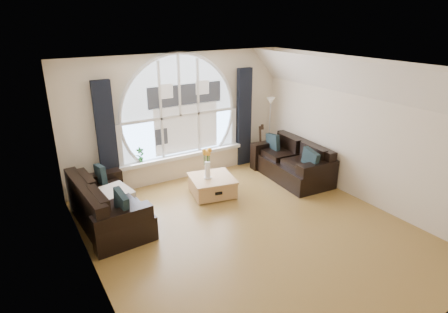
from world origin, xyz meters
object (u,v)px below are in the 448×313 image
coffee_chest (212,185)px  vase_flowers (207,160)px  floor_lamp (269,130)px  sofa_left (109,203)px  guitar (259,145)px  sofa_right (291,161)px  potted_plant (140,155)px

coffee_chest → vase_flowers: size_ratio=1.19×
floor_lamp → sofa_left: bearing=-167.1°
sofa_left → guitar: size_ratio=1.75×
sofa_left → coffee_chest: sofa_left is taller
sofa_right → guitar: guitar is taller
coffee_chest → guitar: size_ratio=0.79×
coffee_chest → guitar: 1.88m
sofa_left → potted_plant: bearing=46.2°
sofa_right → vase_flowers: bearing=178.3°
vase_flowers → potted_plant: size_ratio=2.20×
floor_lamp → sofa_right: bearing=-100.4°
sofa_right → potted_plant: 3.25m
floor_lamp → guitar: 0.49m
sofa_right → coffee_chest: 1.92m
sofa_left → floor_lamp: size_ratio=1.16×
coffee_chest → floor_lamp: size_ratio=0.52×
vase_flowers → potted_plant: (-0.98, 1.09, -0.05)m
vase_flowers → guitar: bearing=22.5°
floor_lamp → potted_plant: 3.17m
guitar → potted_plant: size_ratio=3.33×
coffee_chest → potted_plant: potted_plant is taller
potted_plant → coffee_chest: bearing=-45.6°
vase_flowers → floor_lamp: (2.19, 0.86, 0.04)m
floor_lamp → coffee_chest: bearing=-157.6°
sofa_right → guitar: size_ratio=1.72×
sofa_left → vase_flowers: vase_flowers is taller
sofa_left → floor_lamp: floor_lamp is taller
vase_flowers → floor_lamp: floor_lamp is taller
sofa_right → potted_plant: (-2.97, 1.30, 0.31)m
potted_plant → sofa_right: bearing=-23.6°
sofa_right → coffee_chest: sofa_right is taller
coffee_chest → floor_lamp: bearing=34.2°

